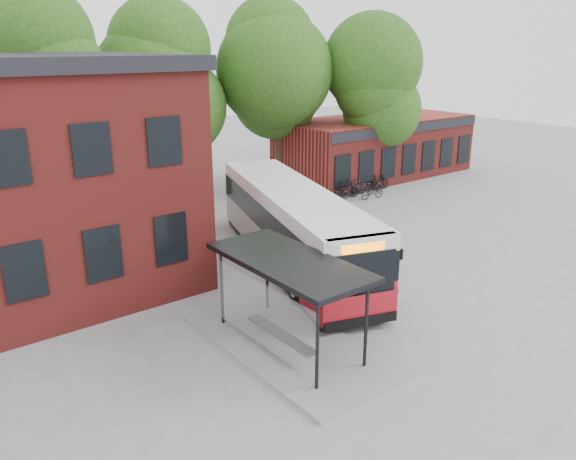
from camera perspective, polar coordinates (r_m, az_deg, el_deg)
ground at (r=21.01m, az=8.13°, el=-6.70°), size 100.00×100.00×0.00m
shop_row at (r=40.16m, az=8.90°, el=8.35°), size 14.00×6.20×4.00m
bus_shelter at (r=16.96m, az=0.07°, el=-7.44°), size 3.60×7.00×2.90m
bike_rail at (r=33.80m, az=6.98°, el=3.41°), size 5.20×0.10×0.38m
tree_0 at (r=30.27m, az=-23.01°, el=10.62°), size 7.92×7.92×11.00m
tree_1 at (r=33.72m, az=-11.76°, el=11.81°), size 7.92×7.92×10.40m
tree_2 at (r=36.52m, az=-0.96°, el=13.13°), size 7.92×7.92×11.00m
tree_3 at (r=36.99m, az=9.22°, el=11.63°), size 7.04×7.04×9.28m
city_bus at (r=23.19m, az=0.51°, el=0.24°), size 6.61×12.94×3.24m
bicycle_0 at (r=31.38m, az=3.65°, el=2.79°), size 1.71×1.03×0.85m
bicycle_1 at (r=32.28m, az=3.75°, el=3.30°), size 1.60×0.87×0.92m
bicycle_2 at (r=33.40m, az=5.21°, el=3.67°), size 1.54×0.58×0.80m
bicycle_3 at (r=34.04m, az=5.88°, el=4.12°), size 1.75×1.14×1.02m
bicycle_4 at (r=33.98m, az=8.54°, el=3.84°), size 1.67×0.72×0.85m
bicycle_5 at (r=34.66m, az=7.04°, el=4.35°), size 1.79×0.75×1.05m
bicycle_6 at (r=35.49m, az=8.47°, el=4.46°), size 1.70×0.95×0.85m
bicycle_7 at (r=36.18m, az=9.11°, el=4.83°), size 1.74×0.70×1.02m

